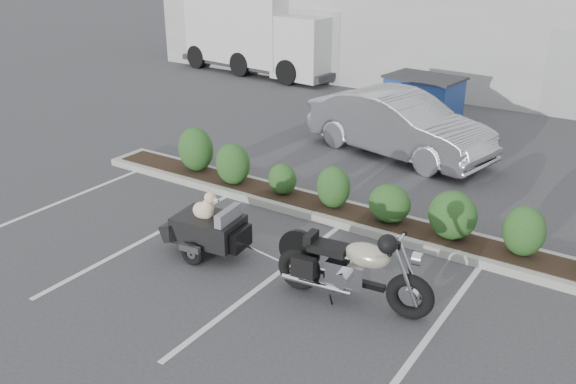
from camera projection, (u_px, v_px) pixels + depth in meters
The scene contains 8 objects.
ground at pixel (231, 248), 10.80m from camera, with size 90.00×90.00×0.00m, color #38383A.
planter_kerb at pixel (341, 213), 11.95m from camera, with size 12.00×1.00×0.15m, color #9E9E93.
building at pixel (508, 23), 23.08m from camera, with size 26.00×10.00×4.00m, color #9EA099.
motorcycle at pixel (352, 270), 8.97m from camera, with size 2.48×0.92×1.42m.
pet_trailer at pixel (208, 227), 10.43m from camera, with size 1.99×1.12×1.18m.
sedan at pixel (399, 124), 15.06m from camera, with size 1.67×4.78×1.57m, color #B7B6BE.
dumpster at pixel (423, 99), 17.72m from camera, with size 2.23×1.66×1.37m.
delivery_truck at pixel (263, 32), 23.91m from camera, with size 7.39×3.15×3.29m.
Camera 1 is at (6.11, -7.42, 5.13)m, focal length 38.00 mm.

